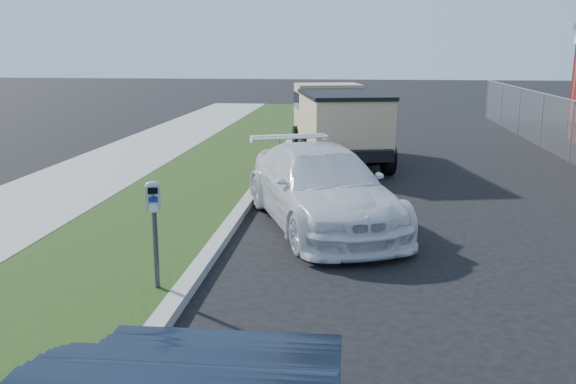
# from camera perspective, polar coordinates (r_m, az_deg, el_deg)

# --- Properties ---
(ground) EXTENTS (120.00, 120.00, 0.00)m
(ground) POSITION_cam_1_polar(r_m,az_deg,el_deg) (9.21, 8.07, -7.71)
(ground) COLOR black
(ground) RESTS_ON ground
(streetside) EXTENTS (6.12, 50.00, 0.15)m
(streetside) POSITION_cam_1_polar(r_m,az_deg,el_deg) (12.25, -19.24, -2.69)
(streetside) COLOR gray
(streetside) RESTS_ON ground
(parking_meter) EXTENTS (0.23, 0.19, 1.46)m
(parking_meter) POSITION_cam_1_polar(r_m,az_deg,el_deg) (8.19, -12.44, -1.77)
(parking_meter) COLOR #3F4247
(parking_meter) RESTS_ON ground
(white_wagon) EXTENTS (3.74, 5.45, 1.46)m
(white_wagon) POSITION_cam_1_polar(r_m,az_deg,el_deg) (11.58, 3.06, 0.54)
(white_wagon) COLOR silver
(white_wagon) RESTS_ON ground
(dump_truck) EXTENTS (3.21, 5.88, 2.18)m
(dump_truck) POSITION_cam_1_polar(r_m,az_deg,el_deg) (18.28, 4.59, 6.77)
(dump_truck) COLOR black
(dump_truck) RESTS_ON ground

